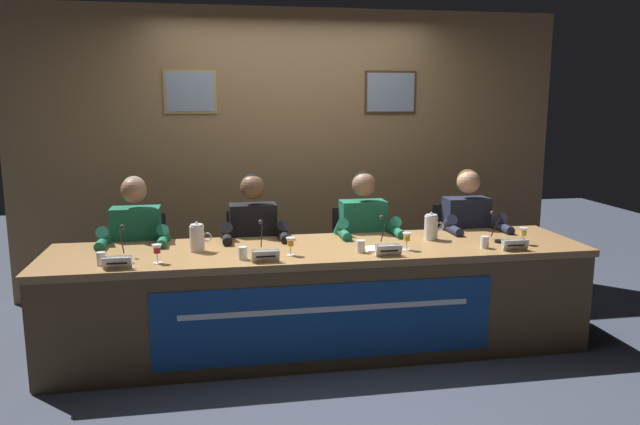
{
  "coord_description": "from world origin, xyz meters",
  "views": [
    {
      "loc": [
        -0.74,
        -4.18,
        1.79
      ],
      "look_at": [
        0.0,
        0.0,
        1.01
      ],
      "focal_mm": 34.3,
      "sensor_mm": 36.0,
      "label": 1
    }
  ],
  "objects_px": {
    "chair_far_left": "(141,274)",
    "juice_glass_center_left": "(290,243)",
    "water_pitcher_left_side": "(197,238)",
    "chair_center_left": "(253,269)",
    "microphone_center_left": "(262,242)",
    "chair_center_right": "(359,264)",
    "water_cup_center_left": "(243,254)",
    "juice_glass_far_left": "(157,250)",
    "water_cup_far_right": "(485,243)",
    "nameplate_far_left": "(117,263)",
    "juice_glass_far_right": "(523,233)",
    "panelist_center_right": "(365,237)",
    "chair_far_right": "(458,259)",
    "water_cup_far_left": "(101,259)",
    "nameplate_center_left": "(265,256)",
    "water_cup_center_right": "(361,247)",
    "juice_glass_center_right": "(407,238)",
    "panelist_center_left": "(254,241)",
    "nameplate_far_right": "(515,245)",
    "water_pitcher_right_side": "(431,227)",
    "document_stack_center_right": "(380,248)",
    "microphone_far_right": "(497,232)",
    "microphone_center_right": "(384,237)",
    "panelist_far_left": "(136,246)",
    "conference_table": "(323,283)",
    "microphone_far_left": "(122,248)",
    "panelist_far_right": "(469,233)"
  },
  "relations": [
    {
      "from": "chair_far_left",
      "to": "water_cup_center_right",
      "type": "distance_m",
      "value": 1.81
    },
    {
      "from": "chair_center_left",
      "to": "chair_center_right",
      "type": "relative_size",
      "value": 1.0
    },
    {
      "from": "microphone_far_left",
      "to": "nameplate_center_left",
      "type": "relative_size",
      "value": 1.2
    },
    {
      "from": "panelist_far_left",
      "to": "chair_center_left",
      "type": "distance_m",
      "value": 0.94
    },
    {
      "from": "water_cup_far_left",
      "to": "water_cup_center_right",
      "type": "relative_size",
      "value": 1.0
    },
    {
      "from": "panelist_far_left",
      "to": "juice_glass_far_right",
      "type": "bearing_deg",
      "value": -12.24
    },
    {
      "from": "panelist_center_right",
      "to": "chair_far_right",
      "type": "height_order",
      "value": "panelist_center_right"
    },
    {
      "from": "microphone_far_right",
      "to": "water_cup_center_right",
      "type": "bearing_deg",
      "value": -172.0
    },
    {
      "from": "conference_table",
      "to": "water_pitcher_right_side",
      "type": "distance_m",
      "value": 0.94
    },
    {
      "from": "chair_center_right",
      "to": "water_pitcher_right_side",
      "type": "xyz_separation_m",
      "value": [
        0.42,
        -0.54,
        0.41
      ]
    },
    {
      "from": "panelist_center_right",
      "to": "water_cup_far_right",
      "type": "bearing_deg",
      "value": -43.32
    },
    {
      "from": "microphone_far_left",
      "to": "water_cup_center_right",
      "type": "xyz_separation_m",
      "value": [
        1.59,
        -0.1,
        -0.04
      ]
    },
    {
      "from": "water_cup_far_left",
      "to": "water_pitcher_left_side",
      "type": "relative_size",
      "value": 0.4
    },
    {
      "from": "microphone_center_left",
      "to": "water_cup_far_right",
      "type": "distance_m",
      "value": 1.57
    },
    {
      "from": "panelist_center_left",
      "to": "panelist_center_right",
      "type": "distance_m",
      "value": 0.88
    },
    {
      "from": "water_cup_center_left",
      "to": "chair_center_right",
      "type": "relative_size",
      "value": 0.09
    },
    {
      "from": "chair_far_left",
      "to": "nameplate_center_left",
      "type": "bearing_deg",
      "value": -47.09
    },
    {
      "from": "microphone_center_left",
      "to": "panelist_far_right",
      "type": "relative_size",
      "value": 0.18
    },
    {
      "from": "microphone_center_left",
      "to": "panelist_center_right",
      "type": "bearing_deg",
      "value": 31.29
    },
    {
      "from": "panelist_center_left",
      "to": "chair_center_right",
      "type": "height_order",
      "value": "panelist_center_left"
    },
    {
      "from": "water_pitcher_right_side",
      "to": "document_stack_center_right",
      "type": "xyz_separation_m",
      "value": [
        -0.46,
        -0.23,
        -0.09
      ]
    },
    {
      "from": "juice_glass_far_left",
      "to": "water_cup_far_right",
      "type": "bearing_deg",
      "value": 0.4
    },
    {
      "from": "chair_center_right",
      "to": "water_cup_center_right",
      "type": "relative_size",
      "value": 10.65
    },
    {
      "from": "microphone_center_right",
      "to": "panelist_center_right",
      "type": "bearing_deg",
      "value": 91.19
    },
    {
      "from": "chair_center_left",
      "to": "nameplate_far_right",
      "type": "xyz_separation_m",
      "value": [
        1.76,
        -0.96,
        0.35
      ]
    },
    {
      "from": "chair_far_left",
      "to": "juice_glass_center_left",
      "type": "height_order",
      "value": "chair_far_left"
    },
    {
      "from": "chair_center_right",
      "to": "juice_glass_far_right",
      "type": "xyz_separation_m",
      "value": [
        1.02,
        -0.8,
        0.4
      ]
    },
    {
      "from": "microphone_center_left",
      "to": "juice_glass_center_right",
      "type": "bearing_deg",
      "value": -5.58
    },
    {
      "from": "juice_glass_center_left",
      "to": "microphone_far_right",
      "type": "bearing_deg",
      "value": 5.46
    },
    {
      "from": "water_pitcher_left_side",
      "to": "chair_center_left",
      "type": "bearing_deg",
      "value": 55.39
    },
    {
      "from": "microphone_center_left",
      "to": "chair_center_right",
      "type": "relative_size",
      "value": 0.24
    },
    {
      "from": "panelist_center_right",
      "to": "chair_far_right",
      "type": "bearing_deg",
      "value": 12.78
    },
    {
      "from": "microphone_far_right",
      "to": "microphone_center_left",
      "type": "bearing_deg",
      "value": -178.58
    },
    {
      "from": "water_cup_center_left",
      "to": "water_pitcher_left_side",
      "type": "distance_m",
      "value": 0.41
    },
    {
      "from": "chair_far_left",
      "to": "water_cup_far_left",
      "type": "xyz_separation_m",
      "value": [
        -0.13,
        -0.87,
        0.35
      ]
    },
    {
      "from": "panelist_far_left",
      "to": "water_cup_far_left",
      "type": "relative_size",
      "value": 14.51
    },
    {
      "from": "water_cup_far_left",
      "to": "water_cup_center_left",
      "type": "distance_m",
      "value": 0.89
    },
    {
      "from": "chair_center_right",
      "to": "water_pitcher_right_side",
      "type": "bearing_deg",
      "value": -52.11
    },
    {
      "from": "nameplate_far_left",
      "to": "juice_glass_far_left",
      "type": "relative_size",
      "value": 1.41
    },
    {
      "from": "chair_far_left",
      "to": "panelist_center_right",
      "type": "distance_m",
      "value": 1.79
    },
    {
      "from": "juice_glass_far_left",
      "to": "juice_glass_center_right",
      "type": "xyz_separation_m",
      "value": [
        1.69,
        0.06,
        0.0
      ]
    },
    {
      "from": "juice_glass_far_left",
      "to": "water_pitcher_left_side",
      "type": "distance_m",
      "value": 0.37
    },
    {
      "from": "water_cup_center_left",
      "to": "microphone_center_right",
      "type": "distance_m",
      "value": 1.03
    },
    {
      "from": "nameplate_far_left",
      "to": "microphone_far_left",
      "type": "xyz_separation_m",
      "value": [
        -0.0,
        0.24,
        0.03
      ]
    },
    {
      "from": "microphone_center_left",
      "to": "microphone_far_right",
      "type": "bearing_deg",
      "value": 1.42
    },
    {
      "from": "panelist_center_left",
      "to": "nameplate_far_right",
      "type": "height_order",
      "value": "panelist_center_left"
    },
    {
      "from": "juice_glass_far_right",
      "to": "microphone_far_right",
      "type": "bearing_deg",
      "value": 139.64
    },
    {
      "from": "water_cup_center_right",
      "to": "document_stack_center_right",
      "type": "bearing_deg",
      "value": 21.89
    },
    {
      "from": "chair_center_right",
      "to": "juice_glass_far_right",
      "type": "height_order",
      "value": "chair_center_right"
    },
    {
      "from": "water_cup_center_left",
      "to": "water_pitcher_left_side",
      "type": "bearing_deg",
      "value": 137.36
    }
  ]
}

